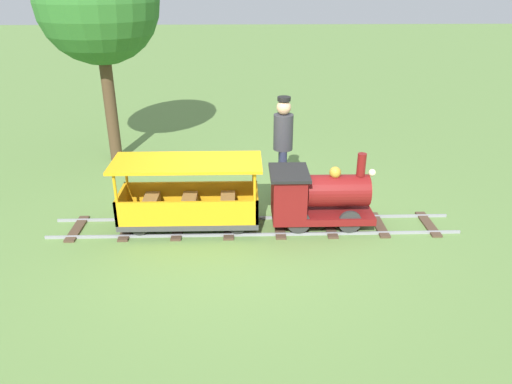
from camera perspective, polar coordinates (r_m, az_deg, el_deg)
name	(u,v)px	position (r m, az deg, el deg)	size (l,w,h in m)	color
ground_plane	(241,227)	(6.90, -1.78, -4.18)	(60.00, 60.00, 0.00)	#608442
track	(254,226)	(6.90, -0.21, -4.04)	(0.74, 5.70, 0.04)	gray
locomotive	(316,196)	(6.76, 7.08, -0.43)	(0.70, 1.45, 1.06)	maroon
passenger_car	(189,201)	(6.75, -7.87, -1.06)	(0.80, 2.00, 0.97)	#3F3F3F
conductor_person	(283,140)	(7.52, 3.20, 6.17)	(0.30, 0.30, 1.62)	#282D47
oak_tree_near	(97,3)	(9.25, -18.12, 20.38)	(2.11, 2.11, 3.91)	#4C3823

